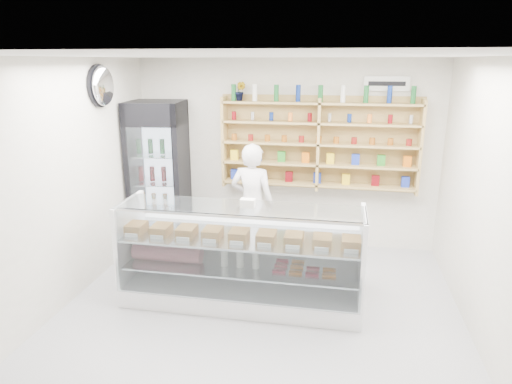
# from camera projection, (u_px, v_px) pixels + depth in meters

# --- Properties ---
(room) EXTENTS (5.00, 5.00, 5.00)m
(room) POSITION_uv_depth(u_px,v_px,m) (254.00, 203.00, 4.52)
(room) COLOR #9B9B9F
(room) RESTS_ON ground
(display_counter) EXTENTS (2.76, 0.82, 1.20)m
(display_counter) POSITION_uv_depth(u_px,v_px,m) (241.00, 275.00, 5.34)
(display_counter) COLOR white
(display_counter) RESTS_ON floor
(shop_worker) EXTENTS (0.67, 0.49, 1.69)m
(shop_worker) POSITION_uv_depth(u_px,v_px,m) (252.00, 203.00, 6.33)
(shop_worker) COLOR silver
(shop_worker) RESTS_ON floor
(drinks_cooler) EXTENTS (0.86, 0.84, 2.20)m
(drinks_cooler) POSITION_uv_depth(u_px,v_px,m) (159.00, 175.00, 6.86)
(drinks_cooler) COLOR black
(drinks_cooler) RESTS_ON floor
(wall_shelving) EXTENTS (2.84, 0.28, 1.33)m
(wall_shelving) POSITION_uv_depth(u_px,v_px,m) (319.00, 144.00, 6.58)
(wall_shelving) COLOR tan
(wall_shelving) RESTS_ON back_wall
(potted_plant) EXTENTS (0.17, 0.14, 0.27)m
(potted_plant) POSITION_uv_depth(u_px,v_px,m) (240.00, 91.00, 6.58)
(potted_plant) COLOR #1E6626
(potted_plant) RESTS_ON wall_shelving
(security_mirror) EXTENTS (0.15, 0.50, 0.50)m
(security_mirror) POSITION_uv_depth(u_px,v_px,m) (103.00, 86.00, 5.75)
(security_mirror) COLOR silver
(security_mirror) RESTS_ON left_wall
(wall_sign) EXTENTS (0.62, 0.03, 0.20)m
(wall_sign) POSITION_uv_depth(u_px,v_px,m) (387.00, 84.00, 6.31)
(wall_sign) COLOR white
(wall_sign) RESTS_ON back_wall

